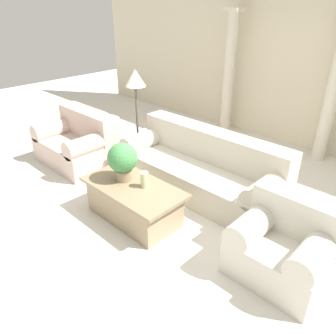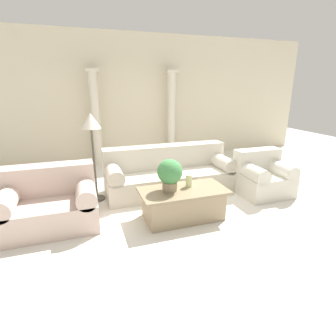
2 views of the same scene
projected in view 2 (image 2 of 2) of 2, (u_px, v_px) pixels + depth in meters
name	position (u px, v px, depth m)	size (l,w,h in m)	color
ground_plane	(180.00, 203.00, 4.50)	(16.00, 16.00, 0.00)	silver
wall_back	(137.00, 99.00, 6.85)	(10.00, 0.06, 3.20)	beige
sofa_long	(169.00, 173.00, 4.99)	(2.39, 0.89, 0.84)	beige
loveseat	(50.00, 202.00, 3.73)	(1.28, 0.89, 0.84)	beige
coffee_table	(183.00, 203.00, 3.94)	(1.29, 0.67, 0.46)	#998466
potted_plant	(170.00, 173.00, 3.76)	(0.37, 0.37, 0.48)	#937F60
pillar_candle	(189.00, 181.00, 3.96)	(0.09, 0.09, 0.19)	beige
floor_lamp	(91.00, 129.00, 4.29)	(0.32, 0.32, 1.52)	#4C473D
column_left	(96.00, 118.00, 6.35)	(0.29, 0.29, 2.31)	beige
column_right	(171.00, 115.00, 6.95)	(0.29, 0.29, 2.31)	beige
armchair	(262.00, 176.00, 4.83)	(0.89, 0.77, 0.80)	beige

